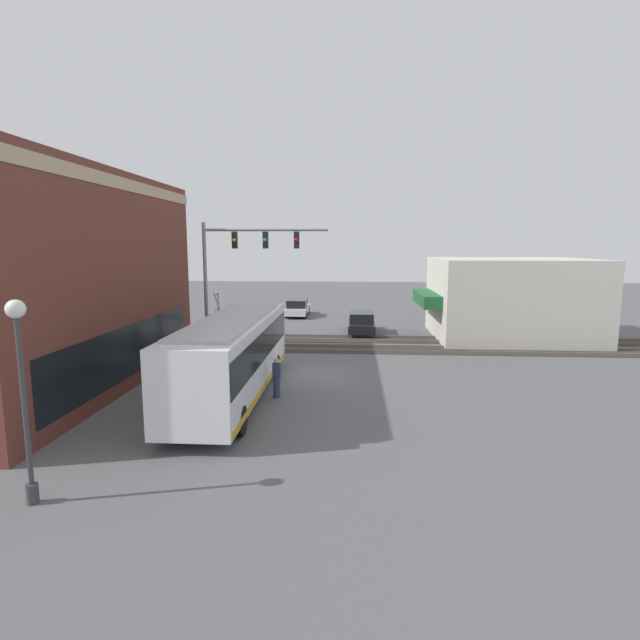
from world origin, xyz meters
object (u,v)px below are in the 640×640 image
object	(u,v)px
city_bus	(233,354)
parked_car_white	(298,308)
streetlamp	(22,385)
pedestrian_at_crossing	(229,342)
parked_car_black	(361,323)
pedestrian_near_bus	(277,378)
crossing_signal	(218,317)

from	to	relation	value
city_bus	parked_car_white	size ratio (longest dim) A/B	2.46
streetlamp	parked_car_white	bearing A→B (deg)	-5.14
streetlamp	pedestrian_at_crossing	world-z (taller)	streetlamp
parked_car_white	parked_car_black	bearing A→B (deg)	-146.38
pedestrian_near_bus	city_bus	bearing A→B (deg)	94.84
crossing_signal	pedestrian_near_bus	size ratio (longest dim) A/B	2.32
crossing_signal	parked_car_white	bearing A→B (deg)	-8.33
pedestrian_near_bus	pedestrian_at_crossing	world-z (taller)	pedestrian_at_crossing
city_bus	crossing_signal	bearing A→B (deg)	19.74
parked_car_black	pedestrian_at_crossing	distance (m)	10.95
crossing_signal	parked_car_black	xyz separation A→B (m)	(8.55, -7.84, -1.60)
city_bus	streetlamp	size ratio (longest dim) A/B	2.34
streetlamp	city_bus	bearing A→B (deg)	-18.57
crossing_signal	streetlamp	xyz separation A→B (m)	(-15.38, 0.44, 0.66)
pedestrian_near_bus	parked_car_black	bearing A→B (deg)	-13.60
city_bus	parked_car_black	xyz separation A→B (m)	(15.36, -5.40, -1.13)
pedestrian_near_bus	pedestrian_at_crossing	distance (m)	8.09
parked_car_black	pedestrian_at_crossing	size ratio (longest dim) A/B	2.85
parked_car_black	streetlamp	bearing A→B (deg)	160.91
streetlamp	parked_car_white	xyz separation A→B (m)	(32.05, -2.88, -2.27)
city_bus	pedestrian_near_bus	xyz separation A→B (m)	(0.15, -1.72, -1.00)
city_bus	pedestrian_at_crossing	xyz separation A→B (m)	(7.31, 2.03, -1.00)
parked_car_black	parked_car_white	xyz separation A→B (m)	(8.12, 5.40, -0.02)
city_bus	pedestrian_near_bus	world-z (taller)	city_bus
pedestrian_at_crossing	city_bus	bearing A→B (deg)	-164.47
city_bus	pedestrian_at_crossing	world-z (taller)	city_bus
city_bus	parked_car_black	distance (m)	16.32
pedestrian_near_bus	pedestrian_at_crossing	bearing A→B (deg)	27.63
parked_car_white	streetlamp	bearing A→B (deg)	174.86
crossing_signal	parked_car_black	distance (m)	11.71
streetlamp	parked_car_white	size ratio (longest dim) A/B	1.05
crossing_signal	streetlamp	distance (m)	15.40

